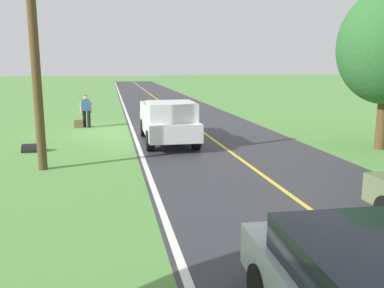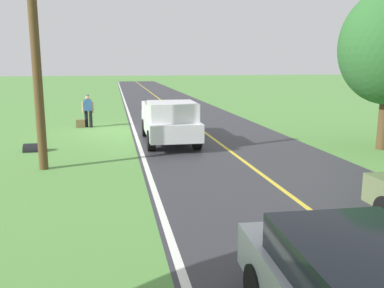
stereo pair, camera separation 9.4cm
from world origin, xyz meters
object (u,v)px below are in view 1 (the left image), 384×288
suitcase_carried (79,124)px  pickup_truck_passing (168,121)px  utility_pole_roadside (35,56)px  hitchhiker_walking (86,109)px

suitcase_carried → pickup_truck_passing: 6.59m
suitcase_carried → utility_pole_roadside: 9.35m
hitchhiker_walking → pickup_truck_passing: size_ratio=0.32×
hitchhiker_walking → suitcase_carried: bearing=15.6°
suitcase_carried → pickup_truck_passing: (-4.05, 5.15, 0.75)m
hitchhiker_walking → suitcase_carried: 0.88m
suitcase_carried → utility_pole_roadside: bearing=-8.1°
hitchhiker_walking → utility_pole_roadside: (0.92, 8.84, 2.55)m
hitchhiker_walking → suitcase_carried: hitchhiker_walking is taller
pickup_truck_passing → suitcase_carried: bearing=-51.8°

